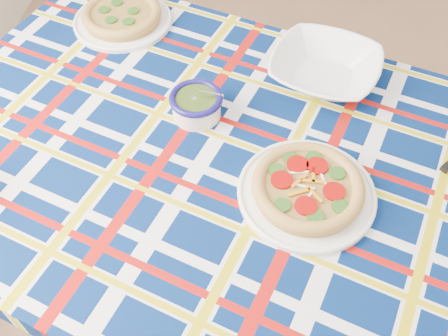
% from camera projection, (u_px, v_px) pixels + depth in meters
% --- Properties ---
extents(floor, '(4.00, 4.00, 0.00)m').
position_uv_depth(floor, '(387.00, 287.00, 1.88)').
color(floor, '#886246').
rests_on(floor, ground).
extents(dining_table, '(1.96, 1.57, 0.80)m').
position_uv_depth(dining_table, '(241.00, 184.00, 1.28)').
color(dining_table, brown).
rests_on(dining_table, floor).
extents(tablecloth, '(2.01, 1.61, 0.11)m').
position_uv_depth(tablecloth, '(241.00, 178.00, 1.26)').
color(tablecloth, '#041A4C').
rests_on(tablecloth, dining_table).
extents(main_focaccia_plate, '(0.42, 0.42, 0.06)m').
position_uv_depth(main_focaccia_plate, '(308.00, 187.00, 1.13)').
color(main_focaccia_plate, olive).
rests_on(main_focaccia_plate, tablecloth).
extents(pesto_bowl, '(0.18, 0.18, 0.08)m').
position_uv_depth(pesto_bowl, '(196.00, 103.00, 1.28)').
color(pesto_bowl, '#22350E').
rests_on(pesto_bowl, tablecloth).
extents(serving_bowl, '(0.37, 0.37, 0.07)m').
position_uv_depth(serving_bowl, '(325.00, 69.00, 1.38)').
color(serving_bowl, white).
rests_on(serving_bowl, tablecloth).
extents(second_focaccia_plate, '(0.42, 0.42, 0.06)m').
position_uv_depth(second_focaccia_plate, '(122.00, 15.00, 1.55)').
color(second_focaccia_plate, olive).
rests_on(second_focaccia_plate, tablecloth).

